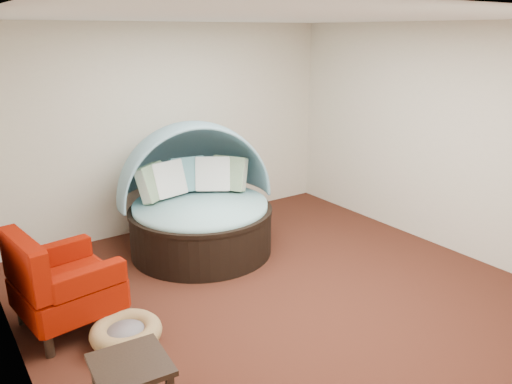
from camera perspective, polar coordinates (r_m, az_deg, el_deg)
floor at (r=5.49m, az=2.53°, el=-11.35°), size 5.00×5.00×0.00m
wall_back at (r=7.06m, az=-9.73°, el=7.20°), size 5.00×0.00×5.00m
wall_left at (r=4.03m, az=-26.86°, el=-2.63°), size 0.00×5.00×5.00m
wall_right at (r=6.74m, az=20.02°, el=5.87°), size 0.00×5.00×5.00m
ceiling at (r=4.79m, az=3.01°, el=19.31°), size 5.00×5.00×0.00m
canopy_daybed at (r=6.29m, az=-6.72°, el=-0.02°), size 2.14×2.08×1.64m
pet_basket at (r=4.75m, az=-14.60°, el=-15.45°), size 0.82×0.82×0.22m
red_armchair at (r=5.01m, az=-21.47°, el=-9.75°), size 0.96×0.96×1.00m
side_table at (r=3.86m, az=-13.98°, el=-20.44°), size 0.55×0.55×0.49m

